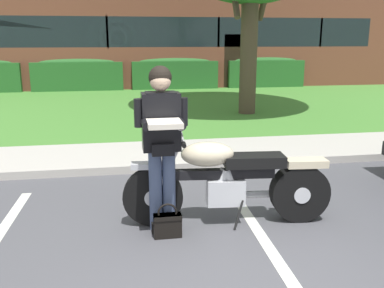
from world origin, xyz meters
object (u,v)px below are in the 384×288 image
at_px(motorcycle, 236,180).
at_px(handbag, 168,223).
at_px(rider_person, 162,136).
at_px(hedge_center_right, 174,73).
at_px(hedge_right, 264,71).
at_px(brick_building, 110,35).
at_px(hedge_center_left, 78,74).

relative_size(motorcycle, handbag, 6.23).
relative_size(rider_person, hedge_center_right, 0.52).
xyz_separation_m(hedge_center_right, hedge_right, (3.63, -0.00, -0.00)).
height_order(handbag, hedge_center_right, hedge_center_right).
height_order(motorcycle, hedge_center_right, hedge_center_right).
height_order(hedge_right, brick_building, brick_building).
xyz_separation_m(rider_person, handbag, (0.03, -0.19, -0.86)).
relative_size(motorcycle, hedge_center_left, 0.68).
distance_m(motorcycle, handbag, 0.87).
relative_size(motorcycle, brick_building, 0.09).
bearing_deg(motorcycle, brick_building, 94.94).
xyz_separation_m(motorcycle, brick_building, (-1.56, 18.05, 1.60)).
height_order(rider_person, hedge_center_right, rider_person).
bearing_deg(hedge_center_right, handbag, -97.64).
height_order(handbag, hedge_center_left, hedge_center_left).
relative_size(handbag, hedge_right, 0.12).
bearing_deg(hedge_center_right, hedge_right, -0.00).
distance_m(handbag, hedge_center_left, 12.73).
bearing_deg(brick_building, hedge_center_right, -66.54).
xyz_separation_m(motorcycle, hedge_right, (4.55, 12.33, 0.17)).
bearing_deg(hedge_center_left, hedge_center_right, 0.00).
xyz_separation_m(handbag, hedge_center_left, (-1.94, 12.57, 0.51)).
relative_size(motorcycle, hedge_center_right, 0.68).
height_order(handbag, brick_building, brick_building).
distance_m(rider_person, hedge_right, 13.49).
relative_size(hedge_right, brick_building, 0.12).
xyz_separation_m(rider_person, hedge_center_left, (-1.91, 12.38, -0.36)).
relative_size(hedge_center_right, hedge_right, 1.07).
bearing_deg(rider_person, motorcycle, 3.35).
xyz_separation_m(motorcycle, hedge_center_left, (-2.71, 12.33, 0.17)).
distance_m(handbag, hedge_right, 13.65).
height_order(hedge_center_left, hedge_right, same).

